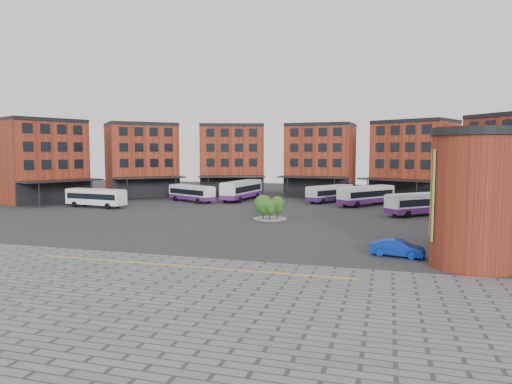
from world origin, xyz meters
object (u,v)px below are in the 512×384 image
(bus_a, at_px, (96,196))
(blue_car, at_px, (397,248))
(bus_c, at_px, (242,190))
(bus_b, at_px, (191,193))
(bus_d, at_px, (330,193))
(bus_f, at_px, (421,203))
(bus_e, at_px, (366,195))
(tree_island, at_px, (269,206))

(bus_a, relative_size, blue_car, 2.40)
(bus_c, xyz_separation_m, blue_car, (26.51, -39.09, -1.19))
(bus_b, height_order, bus_d, bus_b)
(bus_b, xyz_separation_m, bus_c, (7.80, 4.80, 0.33))
(bus_a, distance_m, bus_f, 49.29)
(bus_e, bearing_deg, bus_d, -171.02)
(tree_island, xyz_separation_m, blue_car, (15.76, -17.58, -1.03))
(bus_e, relative_size, bus_f, 1.08)
(bus_b, bearing_deg, bus_d, -46.52)
(bus_f, xyz_separation_m, blue_car, (-3.52, -27.25, -0.95))
(bus_d, bearing_deg, blue_car, -43.67)
(tree_island, height_order, bus_a, tree_island)
(bus_d, bearing_deg, tree_island, -70.85)
(tree_island, height_order, blue_car, tree_island)
(bus_e, bearing_deg, bus_f, -14.25)
(bus_e, distance_m, blue_car, 37.43)
(bus_c, bearing_deg, bus_e, 0.82)
(bus_d, relative_size, bus_f, 1.03)
(tree_island, bearing_deg, bus_d, 77.55)
(bus_f, bearing_deg, bus_e, 176.07)
(bus_c, bearing_deg, blue_car, -50.08)
(bus_b, bearing_deg, bus_e, -56.03)
(bus_a, relative_size, bus_d, 1.05)
(bus_a, xyz_separation_m, blue_car, (45.55, -22.51, -1.02))
(bus_e, height_order, blue_car, bus_e)
(bus_a, distance_m, bus_b, 16.29)
(bus_d, height_order, blue_car, bus_d)
(bus_c, bearing_deg, bus_d, 11.28)
(bus_a, bearing_deg, bus_b, -37.06)
(bus_a, bearing_deg, blue_car, -109.71)
(tree_island, distance_m, bus_b, 24.97)
(bus_a, bearing_deg, bus_d, -55.97)
(bus_c, relative_size, bus_d, 1.27)
(bus_c, distance_m, blue_car, 47.25)
(blue_car, bearing_deg, tree_island, 53.42)
(bus_c, relative_size, bus_e, 1.21)
(bus_f, distance_m, blue_car, 27.50)
(bus_c, height_order, bus_d, bus_c)
(bus_c, height_order, bus_e, bus_c)
(bus_a, xyz_separation_m, bus_f, (49.06, 4.75, -0.07))
(blue_car, bearing_deg, bus_a, 75.25)
(bus_d, height_order, bus_f, bus_f)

